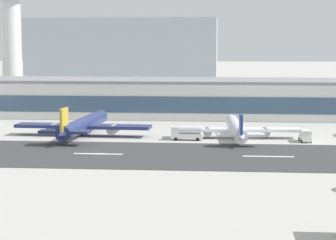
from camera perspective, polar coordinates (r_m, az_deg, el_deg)
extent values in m
plane|color=#B2AFA8|center=(163.74, -5.78, -2.87)|extent=(1400.00, 1400.00, 0.00)
cube|color=#38383A|center=(163.49, -5.80, -2.87)|extent=(800.00, 37.86, 0.08)
cube|color=white|center=(163.53, -5.89, -2.85)|extent=(12.00, 1.20, 0.01)
cube|color=white|center=(160.85, 8.44, -3.05)|extent=(12.00, 1.20, 0.01)
cube|color=silver|center=(241.74, 0.53, 1.76)|extent=(175.21, 28.98, 12.35)
cube|color=#38516B|center=(227.27, 0.23, 1.28)|extent=(169.95, 0.30, 5.56)
cube|color=gray|center=(241.25, 0.53, 3.34)|extent=(176.96, 29.27, 1.00)
cylinder|color=silver|center=(285.42, -13.02, 5.59)|extent=(7.89, 7.89, 44.52)
cube|color=#A8B2BC|center=(375.31, -3.90, 5.58)|extent=(104.44, 24.52, 39.08)
cylinder|color=navy|center=(195.36, -7.10, -0.37)|extent=(6.38, 41.39, 4.12)
sphere|color=navy|center=(215.16, -5.65, 0.31)|extent=(3.92, 3.92, 3.92)
cone|color=navy|center=(175.74, -8.87, -1.20)|extent=(4.11, 7.61, 3.71)
cube|color=navy|center=(194.62, -7.16, -0.52)|extent=(39.28, 8.31, 0.91)
cylinder|color=gray|center=(192.57, -4.64, -0.78)|extent=(2.99, 5.91, 2.68)
cylinder|color=gray|center=(197.21, -9.62, -0.68)|extent=(2.99, 5.91, 2.68)
cube|color=navy|center=(177.25, -8.72, -0.99)|extent=(13.43, 4.12, 0.73)
cube|color=gold|center=(176.88, -8.74, -0.07)|extent=(0.96, 5.59, 6.60)
cylinder|color=black|center=(193.73, -7.25, -1.22)|extent=(0.74, 0.74, 1.13)
cylinder|color=white|center=(190.32, 5.74, -0.68)|extent=(5.86, 35.63, 3.55)
sphere|color=white|center=(207.87, 5.37, -0.04)|extent=(3.37, 3.37, 3.37)
cone|color=white|center=(172.80, 6.19, -1.44)|extent=(3.60, 6.58, 3.19)
cube|color=white|center=(189.66, 5.76, -0.81)|extent=(36.16, 7.66, 0.78)
cylinder|color=gray|center=(190.53, 8.18, -1.00)|extent=(2.63, 5.11, 2.31)
cylinder|color=gray|center=(189.29, 3.32, -0.99)|extent=(2.63, 5.11, 2.31)
cube|color=white|center=(174.15, 6.15, -1.26)|extent=(12.37, 3.72, 0.62)
cube|color=navy|center=(173.82, 6.16, -0.45)|extent=(0.88, 4.82, 5.68)
cylinder|color=black|center=(188.87, 5.78, -1.43)|extent=(0.64, 0.64, 0.98)
cube|color=white|center=(185.80, 11.46, -1.49)|extent=(2.87, 6.17, 1.20)
cube|color=silver|center=(184.91, 11.51, -1.09)|extent=(2.64, 4.49, 1.60)
cube|color=white|center=(187.72, 11.34, -0.99)|extent=(2.33, 1.85, 1.50)
cylinder|color=black|center=(188.15, 11.69, -1.58)|extent=(0.35, 0.92, 0.90)
cylinder|color=black|center=(187.71, 10.97, -1.58)|extent=(0.35, 0.92, 0.90)
cylinder|color=black|center=(184.08, 11.94, -1.77)|extent=(0.35, 0.92, 0.90)
cylinder|color=black|center=(183.62, 11.21, -1.77)|extent=(0.35, 0.92, 0.90)
cube|color=white|center=(185.08, 1.61, -1.36)|extent=(8.54, 2.75, 1.40)
cylinder|color=silver|center=(184.76, 1.93, -0.82)|extent=(5.82, 2.20, 2.10)
cube|color=white|center=(185.13, 0.62, -0.85)|extent=(2.08, 2.43, 1.80)
cylinder|color=black|center=(186.71, 0.73, -1.50)|extent=(0.90, 0.30, 0.90)
cylinder|color=black|center=(184.15, 0.66, -1.62)|extent=(0.90, 0.30, 0.90)
cylinder|color=black|center=(186.25, 2.56, -1.53)|extent=(0.90, 0.30, 0.90)
cylinder|color=black|center=(183.69, 2.51, -1.64)|extent=(0.90, 0.30, 0.90)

